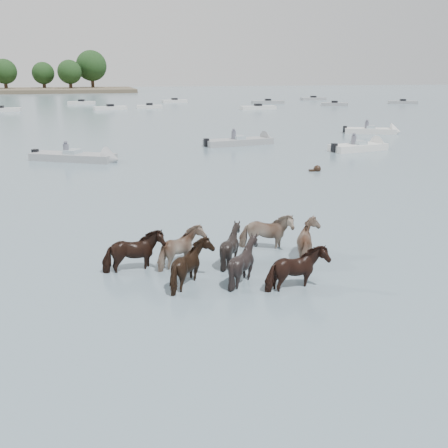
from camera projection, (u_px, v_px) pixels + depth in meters
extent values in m
plane|color=slate|center=(255.00, 297.00, 12.92)|extent=(400.00, 400.00, 0.00)
imported|color=black|center=(133.00, 255.00, 14.44)|extent=(1.85, 1.04, 1.49)
imported|color=gray|center=(183.00, 251.00, 14.89)|extent=(1.68, 1.77, 1.39)
imported|color=black|center=(231.00, 248.00, 15.12)|extent=(1.54, 1.44, 1.41)
imported|color=tan|center=(266.00, 235.00, 16.28)|extent=(1.89, 1.22, 1.47)
imported|color=black|center=(193.00, 269.00, 13.48)|extent=(1.49, 1.66, 1.45)
imported|color=black|center=(244.00, 265.00, 13.77)|extent=(1.45, 1.32, 1.46)
imported|color=black|center=(296.00, 273.00, 13.24)|extent=(1.82, 1.09, 1.43)
imported|color=#847159|center=(312.00, 245.00, 15.38)|extent=(1.33, 1.52, 1.46)
sphere|color=black|center=(317.00, 169.00, 29.36)|extent=(0.44, 0.44, 0.44)
cube|color=black|center=(313.00, 171.00, 29.32)|extent=(0.50, 0.22, 0.18)
cube|color=gray|center=(73.00, 158.00, 32.79)|extent=(5.65, 4.10, 0.55)
cone|color=gray|center=(112.00, 159.00, 32.13)|extent=(1.56, 1.84, 1.60)
cube|color=#99ADB7|center=(73.00, 152.00, 32.69)|extent=(1.24, 1.37, 0.35)
cube|color=black|center=(35.00, 154.00, 33.40)|extent=(0.48, 0.48, 0.60)
cylinder|color=#595966|center=(66.00, 149.00, 32.53)|extent=(0.36, 0.36, 0.70)
sphere|color=#595966|center=(65.00, 142.00, 32.40)|extent=(0.24, 0.24, 0.24)
cube|color=gray|center=(239.00, 142.00, 39.94)|extent=(5.75, 2.53, 0.55)
cone|color=gray|center=(269.00, 140.00, 41.05)|extent=(1.16, 1.73, 1.60)
cube|color=#99ADB7|center=(239.00, 138.00, 39.84)|extent=(0.98, 1.24, 0.35)
cube|color=black|center=(206.00, 142.00, 38.78)|extent=(0.41, 0.41, 0.60)
cylinder|color=#595966|center=(234.00, 136.00, 39.68)|extent=(0.36, 0.36, 0.70)
sphere|color=#595966|center=(234.00, 130.00, 39.55)|extent=(0.24, 0.24, 0.24)
cube|color=silver|center=(358.00, 148.00, 37.03)|extent=(4.58, 2.38, 0.55)
cone|color=silver|center=(381.00, 146.00, 37.93)|extent=(1.18, 1.74, 1.60)
cube|color=#99ADB7|center=(358.00, 143.00, 36.93)|extent=(0.99, 1.25, 0.35)
cube|color=black|center=(334.00, 148.00, 36.09)|extent=(0.41, 0.41, 0.60)
cylinder|color=#595966|center=(354.00, 141.00, 36.77)|extent=(0.36, 0.36, 0.70)
sphere|color=#595966|center=(354.00, 134.00, 36.64)|extent=(0.24, 0.24, 0.24)
cube|color=silver|center=(370.00, 131.00, 47.50)|extent=(4.93, 3.37, 0.55)
cone|color=silver|center=(396.00, 132.00, 47.15)|extent=(1.47, 1.83, 1.60)
cube|color=#99ADB7|center=(370.00, 127.00, 47.40)|extent=(1.19, 1.35, 0.35)
cube|color=black|center=(345.00, 129.00, 47.81)|extent=(0.46, 0.46, 0.60)
cylinder|color=#595966|center=(367.00, 125.00, 47.24)|extent=(0.36, 0.36, 0.70)
sphere|color=#595966|center=(367.00, 121.00, 47.11)|extent=(0.24, 0.24, 0.24)
cube|color=silver|center=(0.00, 110.00, 74.03)|extent=(6.02, 2.10, 0.60)
cube|color=black|center=(0.00, 107.00, 73.92)|extent=(1.10, 1.10, 0.50)
cube|color=silver|center=(82.00, 103.00, 90.97)|extent=(4.99, 2.38, 0.60)
cube|color=black|center=(81.00, 101.00, 90.86)|extent=(1.17, 1.17, 0.50)
cube|color=silver|center=(110.00, 108.00, 77.53)|extent=(5.17, 2.46, 0.60)
cube|color=black|center=(110.00, 106.00, 77.42)|extent=(1.18, 1.18, 0.50)
cube|color=silver|center=(149.00, 107.00, 80.32)|extent=(4.12, 1.76, 0.60)
cube|color=black|center=(149.00, 105.00, 80.21)|extent=(1.06, 1.06, 0.50)
cube|color=silver|center=(175.00, 101.00, 95.86)|extent=(4.98, 2.17, 0.60)
cube|color=black|center=(175.00, 99.00, 95.75)|extent=(1.13, 1.13, 0.50)
cube|color=silver|center=(258.00, 108.00, 78.50)|extent=(5.75, 1.97, 0.60)
cube|color=black|center=(258.00, 105.00, 78.39)|extent=(1.08, 1.08, 0.50)
cube|color=gray|center=(268.00, 102.00, 93.11)|extent=(6.11, 2.04, 0.60)
cube|color=black|center=(268.00, 100.00, 93.00)|extent=(1.09, 1.09, 0.50)
cube|color=gray|center=(334.00, 104.00, 86.68)|extent=(4.74, 3.06, 0.60)
cube|color=black|center=(335.00, 102.00, 86.57)|extent=(1.30, 1.30, 0.50)
cube|color=gray|center=(313.00, 99.00, 104.84)|extent=(5.39, 1.60, 0.60)
cube|color=black|center=(313.00, 97.00, 104.73)|extent=(1.02, 1.02, 0.50)
cube|color=gray|center=(403.00, 103.00, 92.31)|extent=(5.25, 3.40, 0.60)
cube|color=black|center=(403.00, 100.00, 92.20)|extent=(1.32, 1.32, 0.50)
cylinder|color=#382619|center=(6.00, 86.00, 147.65)|extent=(1.00, 1.00, 3.21)
sphere|color=black|center=(4.00, 71.00, 146.43)|extent=(7.14, 7.14, 7.14)
cylinder|color=#382619|center=(44.00, 86.00, 152.88)|extent=(1.00, 1.00, 2.95)
sphere|color=black|center=(43.00, 73.00, 151.77)|extent=(6.55, 6.55, 6.55)
cylinder|color=#382619|center=(71.00, 86.00, 150.07)|extent=(1.00, 1.00, 3.14)
sphere|color=black|center=(70.00, 72.00, 148.88)|extent=(6.98, 6.98, 6.98)
cylinder|color=#382619|center=(93.00, 84.00, 157.35)|extent=(1.00, 1.00, 4.17)
sphere|color=black|center=(91.00, 66.00, 155.77)|extent=(9.28, 9.28, 9.28)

